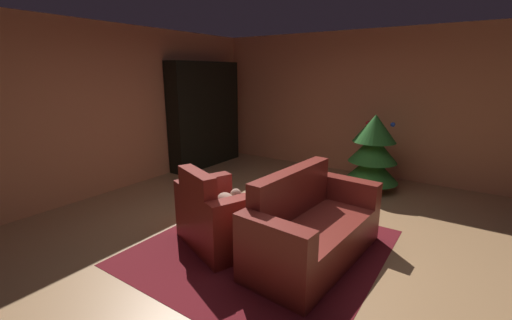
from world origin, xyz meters
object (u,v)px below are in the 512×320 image
at_px(bookshelf_unit, 210,115).
at_px(couch_red, 311,229).
at_px(coffee_table, 274,221).
at_px(decorated_tree, 373,152).
at_px(book_stack_on_table, 275,215).
at_px(bottle_on_table, 259,204).
at_px(armchair_red, 218,218).

height_order(bookshelf_unit, couch_red, bookshelf_unit).
height_order(coffee_table, decorated_tree, decorated_tree).
bearing_deg(decorated_tree, book_stack_on_table, -95.45).
bearing_deg(couch_red, coffee_table, -156.82).
bearing_deg(bookshelf_unit, decorated_tree, 4.29).
relative_size(book_stack_on_table, bottle_on_table, 0.80).
xyz_separation_m(bookshelf_unit, bottle_on_table, (2.88, -2.45, -0.52)).
height_order(armchair_red, book_stack_on_table, armchair_red).
height_order(coffee_table, book_stack_on_table, book_stack_on_table).
xyz_separation_m(coffee_table, book_stack_on_table, (0.02, -0.02, 0.09)).
distance_m(armchair_red, coffee_table, 0.66).
bearing_deg(bottle_on_table, bookshelf_unit, 139.55).
xyz_separation_m(couch_red, book_stack_on_table, (-0.34, -0.18, 0.15)).
xyz_separation_m(coffee_table, decorated_tree, (0.28, 2.69, 0.28)).
height_order(book_stack_on_table, decorated_tree, decorated_tree).
bearing_deg(decorated_tree, armchair_red, -107.50).
relative_size(coffee_table, book_stack_on_table, 3.00).
height_order(bookshelf_unit, bottle_on_table, bookshelf_unit).
relative_size(armchair_red, couch_red, 0.67).
bearing_deg(couch_red, armchair_red, -160.89).
height_order(armchair_red, couch_red, couch_red).
relative_size(armchair_red, decorated_tree, 0.94).
height_order(bookshelf_unit, decorated_tree, bookshelf_unit).
height_order(armchair_red, decorated_tree, decorated_tree).
relative_size(couch_red, book_stack_on_table, 7.59).
distance_m(armchair_red, bottle_on_table, 0.51).
bearing_deg(book_stack_on_table, decorated_tree, 84.55).
bearing_deg(bookshelf_unit, book_stack_on_table, -38.51).
xyz_separation_m(couch_red, bottle_on_table, (-0.56, -0.17, 0.21)).
relative_size(bookshelf_unit, coffee_table, 3.06).
bearing_deg(book_stack_on_table, bottle_on_table, 178.73).
distance_m(bookshelf_unit, book_stack_on_table, 3.99).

